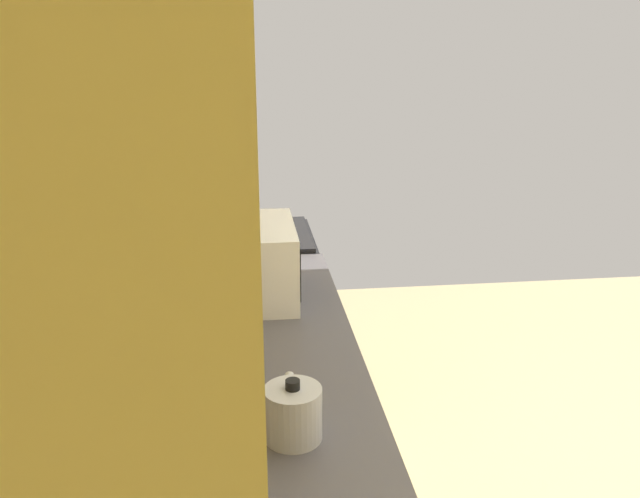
# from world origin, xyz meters

# --- Properties ---
(wall_back) EXTENTS (3.96, 0.12, 2.58)m
(wall_back) POSITION_xyz_m (0.00, 1.67, 1.29)
(wall_back) COLOR #E9C37E
(wall_back) RESTS_ON ground_plane
(upper_cabinets) EXTENTS (2.24, 0.30, 0.58)m
(upper_cabinets) POSITION_xyz_m (-0.33, 1.46, 1.83)
(upper_cabinets) COLOR #E5DD7A
(oven_range) EXTENTS (0.60, 0.65, 1.10)m
(oven_range) POSITION_xyz_m (1.55, 1.29, 0.47)
(oven_range) COLOR black
(oven_range) RESTS_ON ground_plane
(microwave) EXTENTS (0.46, 0.38, 0.29)m
(microwave) POSITION_xyz_m (0.76, 1.31, 1.06)
(microwave) COLOR white
(microwave) RESTS_ON counter_run
(kettle) EXTENTS (0.20, 0.15, 0.16)m
(kettle) POSITION_xyz_m (-0.19, 1.21, 0.99)
(kettle) COLOR #B7BABF
(kettle) RESTS_ON counter_run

